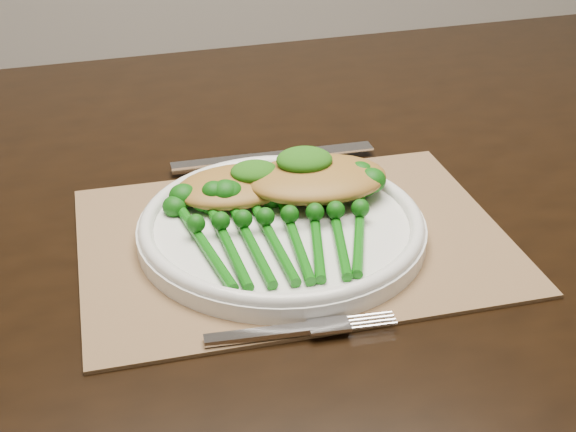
{
  "coord_description": "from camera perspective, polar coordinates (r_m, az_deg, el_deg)",
  "views": [
    {
      "loc": [
        -0.19,
        -0.79,
        1.16
      ],
      "look_at": [
        -0.1,
        -0.15,
        0.78
      ],
      "focal_mm": 50.0,
      "sensor_mm": 36.0,
      "label": 1
    }
  ],
  "objects": [
    {
      "name": "dining_table",
      "position": [
        1.12,
        -0.07,
        -14.18
      ],
      "size": [
        1.72,
        1.15,
        0.75
      ],
      "rotation": [
        0.0,
        0.0,
        0.16
      ],
      "color": "black",
      "rests_on": "ground"
    },
    {
      "name": "fork",
      "position": [
        0.65,
        1.83,
        -7.94
      ],
      "size": [
        0.16,
        0.02,
        0.0
      ],
      "rotation": [
        0.0,
        0.0,
        0.05
      ],
      "color": "silver",
      "rests_on": "placemat"
    },
    {
      "name": "placemat",
      "position": [
        0.77,
        0.38,
        -1.66
      ],
      "size": [
        0.44,
        0.34,
        0.0
      ],
      "primitive_type": "cube",
      "rotation": [
        0.0,
        0.0,
        0.11
      ],
      "color": "brown",
      "rests_on": "dining_table"
    },
    {
      "name": "chicken_fillet_right",
      "position": [
        0.8,
        2.1,
        2.67
      ],
      "size": [
        0.15,
        0.11,
        0.03
      ],
      "primitive_type": "ellipsoid",
      "rotation": [
        0.0,
        0.0,
        0.08
      ],
      "color": "#AC7932",
      "rests_on": "dinner_plate"
    },
    {
      "name": "broccolini_bundle",
      "position": [
        0.73,
        -0.35,
        -1.5
      ],
      "size": [
        0.18,
        0.19,
        0.04
      ],
      "rotation": [
        0.0,
        0.0,
        0.05
      ],
      "color": "#0D5A0B",
      "rests_on": "dinner_plate"
    },
    {
      "name": "pesto_dollop_left",
      "position": [
        0.8,
        -2.41,
        3.18
      ],
      "size": [
        0.05,
        0.04,
        0.02
      ],
      "primitive_type": "ellipsoid",
      "color": "#144A0A",
      "rests_on": "chicken_fillet_left"
    },
    {
      "name": "knife",
      "position": [
        0.91,
        -2.44,
        4.06
      ],
      "size": [
        0.24,
        0.05,
        0.01
      ],
      "rotation": [
        0.0,
        0.0,
        0.11
      ],
      "color": "silver",
      "rests_on": "placemat"
    },
    {
      "name": "dinner_plate",
      "position": [
        0.77,
        -0.45,
        -0.71
      ],
      "size": [
        0.28,
        0.28,
        0.02
      ],
      "color": "white",
      "rests_on": "placemat"
    },
    {
      "name": "chicken_fillet_left",
      "position": [
        0.8,
        -3.7,
        2.14
      ],
      "size": [
        0.14,
        0.11,
        0.02
      ],
      "primitive_type": "ellipsoid",
      "rotation": [
        0.0,
        0.0,
        0.2
      ],
      "color": "#AC7932",
      "rests_on": "dinner_plate"
    },
    {
      "name": "pesto_dollop_right",
      "position": [
        0.8,
        1.17,
        4.01
      ],
      "size": [
        0.06,
        0.05,
        0.02
      ],
      "primitive_type": "ellipsoid",
      "color": "#144A0A",
      "rests_on": "chicken_fillet_right"
    }
  ]
}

